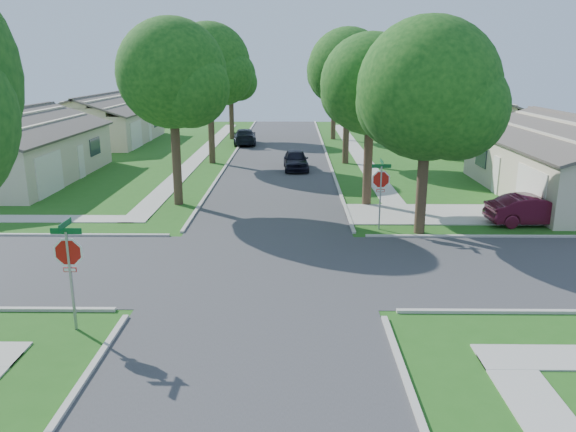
% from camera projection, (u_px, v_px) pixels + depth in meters
% --- Properties ---
extents(ground, '(100.00, 100.00, 0.00)m').
position_uv_depth(ground, '(263.00, 267.00, 19.39)').
color(ground, '#225717').
rests_on(ground, ground).
extents(road_ns, '(7.00, 100.00, 0.02)m').
position_uv_depth(road_ns, '(263.00, 267.00, 19.39)').
color(road_ns, '#333335').
rests_on(road_ns, ground).
extents(sidewalk_ne, '(1.20, 40.00, 0.04)m').
position_uv_depth(sidewalk_ne, '(357.00, 152.00, 44.40)').
color(sidewalk_ne, '#9E9B91').
rests_on(sidewalk_ne, ground).
extents(sidewalk_nw, '(1.20, 40.00, 0.04)m').
position_uv_depth(sidewalk_nw, '(204.00, 152.00, 44.53)').
color(sidewalk_nw, '#9E9B91').
rests_on(sidewalk_nw, ground).
extents(driveway, '(8.80, 3.60, 0.05)m').
position_uv_depth(driveway, '(440.00, 214.00, 26.15)').
color(driveway, '#9E9B91').
rests_on(driveway, ground).
extents(stop_sign_sw, '(1.05, 0.80, 2.98)m').
position_uv_depth(stop_sign_sw, '(69.00, 257.00, 14.37)').
color(stop_sign_sw, gray).
rests_on(stop_sign_sw, ground).
extents(stop_sign_ne, '(1.05, 0.80, 2.98)m').
position_uv_depth(stop_sign_ne, '(381.00, 182.00, 23.34)').
color(stop_sign_ne, gray).
rests_on(stop_sign_ne, ground).
extents(tree_e_near, '(4.97, 4.80, 8.28)m').
position_uv_depth(tree_e_near, '(372.00, 89.00, 26.54)').
color(tree_e_near, '#38281C').
rests_on(tree_e_near, ground).
extents(tree_e_mid, '(5.59, 5.40, 9.21)m').
position_uv_depth(tree_e_mid, '(349.00, 72.00, 37.96)').
color(tree_e_mid, '#38281C').
rests_on(tree_e_mid, ground).
extents(tree_e_far, '(5.17, 5.00, 8.72)m').
position_uv_depth(tree_e_far, '(335.00, 73.00, 50.57)').
color(tree_e_far, '#38281C').
rests_on(tree_e_far, ground).
extents(tree_w_near, '(5.38, 5.20, 8.97)m').
position_uv_depth(tree_w_near, '(173.00, 79.00, 26.52)').
color(tree_w_near, '#38281C').
rests_on(tree_w_near, ground).
extents(tree_w_mid, '(5.80, 5.60, 9.56)m').
position_uv_depth(tree_w_mid, '(210.00, 68.00, 38.00)').
color(tree_w_mid, '#38281C').
rests_on(tree_w_mid, ground).
extents(tree_w_far, '(4.76, 4.60, 8.04)m').
position_uv_depth(tree_w_far, '(231.00, 78.00, 50.79)').
color(tree_w_far, '#38281C').
rests_on(tree_w_far, ground).
extents(tree_ne_corner, '(5.80, 5.60, 8.66)m').
position_uv_depth(tree_ne_corner, '(429.00, 96.00, 21.91)').
color(tree_ne_corner, '#38281C').
rests_on(tree_ne_corner, ground).
extents(house_ne_far, '(8.42, 13.60, 4.23)m').
position_uv_depth(house_ne_far, '(473.00, 129.00, 46.80)').
color(house_ne_far, '#BDB295').
rests_on(house_ne_far, ground).
extents(house_nw_near, '(8.42, 13.60, 4.23)m').
position_uv_depth(house_nw_near, '(10.00, 155.00, 33.63)').
color(house_nw_near, '#BDB295').
rests_on(house_nw_near, ground).
extents(house_nw_far, '(8.42, 13.60, 4.23)m').
position_uv_depth(house_nw_far, '(103.00, 125.00, 50.02)').
color(house_nw_far, '#BDB295').
rests_on(house_nw_far, ground).
extents(car_driveway, '(4.04, 1.64, 1.31)m').
position_uv_depth(car_driveway, '(533.00, 210.00, 24.41)').
color(car_driveway, '#4C0F21').
rests_on(car_driveway, ground).
extents(car_curb_east, '(1.77, 3.98, 1.33)m').
position_uv_depth(car_curb_east, '(296.00, 160.00, 37.01)').
color(car_curb_east, black).
rests_on(car_curb_east, ground).
extents(car_curb_west, '(2.32, 4.85, 1.36)m').
position_uv_depth(car_curb_west, '(245.00, 137.00, 48.54)').
color(car_curb_west, black).
rests_on(car_curb_west, ground).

